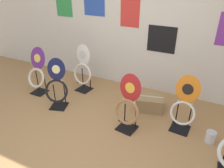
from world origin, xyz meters
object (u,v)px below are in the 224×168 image
at_px(paint_can, 211,137).
at_px(toilet_seat_display_navy_moon, 57,86).
at_px(toilet_seat_display_orange_sun, 184,107).
at_px(toilet_seat_display_white_plain, 83,71).
at_px(storage_box, 150,103).
at_px(toilet_seat_display_purple_note, 37,74).
at_px(toilet_seat_display_crimson_swirl, 128,106).

bearing_deg(paint_can, toilet_seat_display_navy_moon, -175.64).
height_order(toilet_seat_display_navy_moon, toilet_seat_display_orange_sun, toilet_seat_display_orange_sun).
bearing_deg(toilet_seat_display_white_plain, toilet_seat_display_navy_moon, -96.93).
bearing_deg(toilet_seat_display_orange_sun, storage_box, 152.57).
height_order(toilet_seat_display_purple_note, paint_can, toilet_seat_display_purple_note).
height_order(toilet_seat_display_orange_sun, paint_can, toilet_seat_display_orange_sun).
xyz_separation_m(toilet_seat_display_purple_note, toilet_seat_display_crimson_swirl, (2.00, -0.28, 0.01)).
relative_size(toilet_seat_display_purple_note, toilet_seat_display_orange_sun, 1.02).
xyz_separation_m(toilet_seat_display_navy_moon, toilet_seat_display_orange_sun, (2.08, 0.31, -0.01)).
relative_size(toilet_seat_display_purple_note, toilet_seat_display_crimson_swirl, 0.99).
relative_size(toilet_seat_display_orange_sun, storage_box, 1.70).
height_order(toilet_seat_display_navy_moon, storage_box, toilet_seat_display_navy_moon).
distance_m(toilet_seat_display_orange_sun, paint_can, 0.54).
bearing_deg(paint_can, toilet_seat_display_orange_sun, 164.76).
xyz_separation_m(paint_can, storage_box, (-1.03, 0.43, 0.03)).
bearing_deg(toilet_seat_display_white_plain, paint_can, -11.82).
height_order(toilet_seat_display_navy_moon, toilet_seat_display_white_plain, toilet_seat_display_white_plain).
relative_size(toilet_seat_display_navy_moon, toilet_seat_display_orange_sun, 1.00).
distance_m(toilet_seat_display_crimson_swirl, toilet_seat_display_orange_sun, 0.82).
distance_m(toilet_seat_display_navy_moon, toilet_seat_display_crimson_swirl, 1.34).
xyz_separation_m(toilet_seat_display_purple_note, storage_box, (2.15, 0.38, -0.28)).
relative_size(toilet_seat_display_navy_moon, paint_can, 4.85).
bearing_deg(storage_box, toilet_seat_display_navy_moon, -157.43).
xyz_separation_m(toilet_seat_display_purple_note, paint_can, (3.18, -0.05, -0.31)).
height_order(toilet_seat_display_navy_moon, paint_can, toilet_seat_display_navy_moon).
relative_size(toilet_seat_display_purple_note, toilet_seat_display_white_plain, 0.96).
bearing_deg(storage_box, toilet_seat_display_white_plain, 176.65).
xyz_separation_m(toilet_seat_display_purple_note, toilet_seat_display_white_plain, (0.75, 0.46, 0.02)).
bearing_deg(toilet_seat_display_orange_sun, toilet_seat_display_white_plain, 168.94).
xyz_separation_m(toilet_seat_display_orange_sun, toilet_seat_display_white_plain, (-2.00, 0.39, 0.02)).
distance_m(toilet_seat_display_purple_note, toilet_seat_display_white_plain, 0.88).
xyz_separation_m(toilet_seat_display_navy_moon, toilet_seat_display_purple_note, (-0.66, 0.24, -0.00)).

